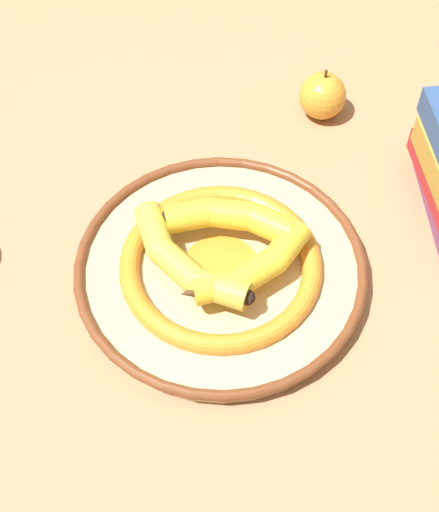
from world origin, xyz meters
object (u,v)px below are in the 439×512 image
(banana_c, at_px, (233,219))
(apple, at_px, (323,96))
(banana_b, at_px, (252,269))
(banana_a, at_px, (181,259))
(decorative_bowl, at_px, (219,266))

(banana_c, distance_m, apple, 0.27)
(apple, bearing_deg, banana_b, 24.90)
(banana_b, relative_size, apple, 2.24)
(banana_a, relative_size, apple, 2.53)
(banana_c, bearing_deg, decorative_bowl, 78.46)
(banana_a, height_order, apple, apple)
(banana_c, relative_size, apple, 1.99)
(decorative_bowl, bearing_deg, banana_c, -155.63)
(banana_c, xyz_separation_m, apple, (-0.26, -0.07, -0.02))
(apple, bearing_deg, banana_a, 11.62)
(decorative_bowl, distance_m, banana_b, 0.06)
(banana_a, distance_m, banana_c, 0.09)
(banana_b, xyz_separation_m, apple, (-0.30, -0.14, -0.02))
(decorative_bowl, distance_m, banana_a, 0.06)
(banana_a, bearing_deg, banana_c, 91.19)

